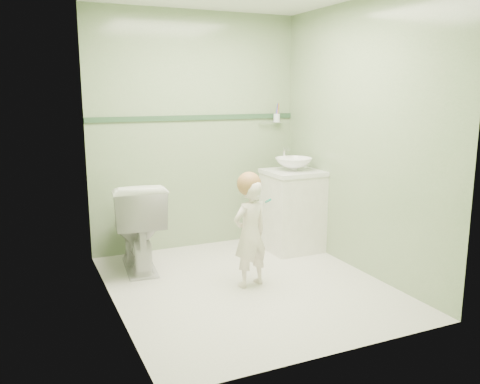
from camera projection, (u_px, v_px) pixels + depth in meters
name	position (u px, v px, depth m)	size (l,w,h in m)	color
ground	(247.00, 285.00, 4.26)	(2.50, 2.50, 0.00)	white
room_shell	(248.00, 144.00, 4.02)	(2.50, 2.54, 2.40)	#87A575
trim_stripe	(196.00, 118.00, 5.09)	(2.20, 0.02, 0.05)	#2E4F34
vanity	(293.00, 212.00, 5.14)	(0.52, 0.50, 0.80)	silver
counter	(293.00, 172.00, 5.06)	(0.54, 0.52, 0.04)	white
basin	(294.00, 164.00, 5.04)	(0.37, 0.37, 0.13)	white
faucet	(285.00, 154.00, 5.19)	(0.03, 0.13, 0.18)	silver
cup_holder	(276.00, 118.00, 5.41)	(0.26, 0.07, 0.21)	silver
toilet	(137.00, 225.00, 4.59)	(0.46, 0.81, 0.82)	white
toddler	(250.00, 234.00, 4.17)	(0.33, 0.22, 0.91)	silver
hair_cap	(249.00, 184.00, 4.11)	(0.20, 0.20, 0.20)	#A27040
teal_toothbrush	(267.00, 200.00, 4.05)	(0.11, 0.14, 0.08)	#119985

